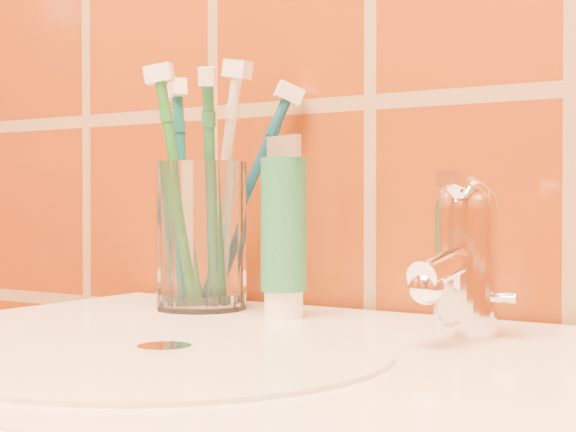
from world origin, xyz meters
The scene contains 8 objects.
glass_tumbler centered at (-0.13, 1.11, 0.92)m, with size 0.08×0.08×0.14m, color white.
toothpaste_tube centered at (-0.03, 1.10, 0.92)m, with size 0.04×0.04×0.16m.
faucet centered at (0.14, 1.09, 0.91)m, with size 0.05×0.11×0.12m.
toothbrush_0 centered at (-0.11, 1.15, 0.95)m, with size 0.08×0.09×0.22m, color navy, non-canonical shape.
toothbrush_1 centered at (-0.11, 1.12, 0.96)m, with size 0.06×0.03×0.23m, color silver, non-canonical shape.
toothbrush_2 centered at (-0.11, 1.10, 0.96)m, with size 0.04×0.06×0.22m, color #1C693C, non-canonical shape.
toothbrush_3 centered at (-0.15, 1.11, 0.96)m, with size 0.06×0.05×0.22m, color #0D676E, non-canonical shape.
toothbrush_4 centered at (-0.14, 1.09, 0.96)m, with size 0.06×0.04×0.23m, color #1E722C, non-canonical shape.
Camera 1 is at (0.38, 0.47, 0.95)m, focal length 55.00 mm.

